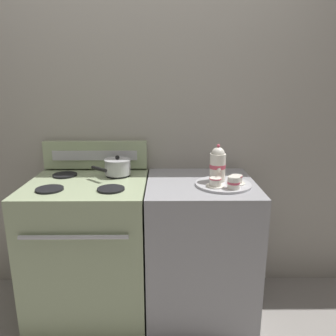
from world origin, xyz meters
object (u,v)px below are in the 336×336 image
at_px(teacup_left, 236,179).
at_px(serving_tray, 223,184).
at_px(teacup_right, 215,182).
at_px(creamer_jug, 234,183).
at_px(teapot, 218,164).
at_px(saucepan, 117,167).
at_px(stove, 91,248).

bearing_deg(teacup_left, serving_tray, 174.76).
height_order(teacup_right, creamer_jug, creamer_jug).
bearing_deg(teapot, serving_tray, -56.18).
distance_m(saucepan, teacup_right, 0.66).
bearing_deg(serving_tray, teapot, 123.82).
xyz_separation_m(stove, creamer_jug, (0.87, -0.17, 0.49)).
distance_m(saucepan, teacup_left, 0.76).
distance_m(teacup_right, creamer_jug, 0.10).
bearing_deg(teacup_right, stove, 170.51).
bearing_deg(teapot, teacup_left, -26.08).
bearing_deg(teacup_right, teacup_left, 21.78).
distance_m(stove, teacup_right, 0.92).
height_order(serving_tray, teacup_left, teacup_left).
relative_size(serving_tray, teapot, 1.45).
distance_m(teapot, creamer_jug, 0.17).
relative_size(saucepan, serving_tray, 0.75).
distance_m(stove, teacup_left, 1.03).
bearing_deg(serving_tray, stove, 175.23).
height_order(stove, serving_tray, serving_tray).
xyz_separation_m(stove, teapot, (0.80, -0.02, 0.56)).
bearing_deg(creamer_jug, teacup_left, 68.85).
distance_m(serving_tray, teapot, 0.12).
bearing_deg(stove, teapot, -1.75).
bearing_deg(stove, saucepan, 40.05).
bearing_deg(teapot, creamer_jug, -64.07).
relative_size(serving_tray, teacup_right, 3.13).
distance_m(saucepan, teapot, 0.65).
height_order(teacup_left, creamer_jug, creamer_jug).
bearing_deg(saucepan, teapot, -15.09).
xyz_separation_m(serving_tray, teapot, (-0.03, 0.04, 0.11)).
relative_size(stove, serving_tray, 2.72).
bearing_deg(teacup_left, teacup_right, -158.22).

